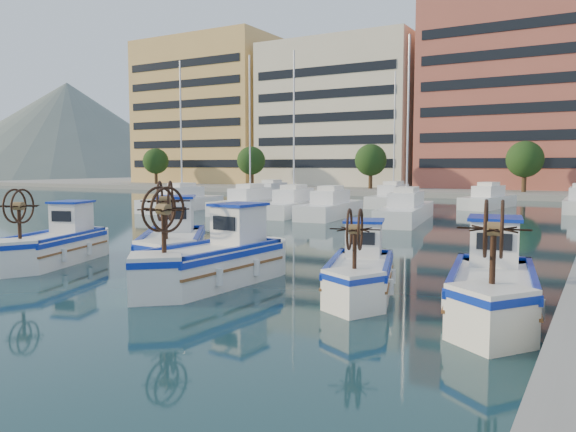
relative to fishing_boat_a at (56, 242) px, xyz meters
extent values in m
plane|color=#1B3F47|center=(5.00, -0.08, -0.76)|extent=(300.00, 300.00, 0.00)
cube|color=gray|center=(5.00, 66.92, -0.46)|extent=(180.00, 40.00, 0.60)
cube|color=#E3AF61|center=(-43.00, 64.92, 11.84)|extent=(24.00, 14.00, 24.00)
cube|color=black|center=(-43.00, 57.92, 11.84)|extent=(22.08, 0.12, 21.60)
cube|color=beige|center=(-18.00, 64.92, 10.34)|extent=(23.00, 14.00, 21.00)
cube|color=black|center=(-18.00, 57.92, 10.34)|extent=(21.16, 0.12, 18.90)
cube|color=#AD5343|center=(6.00, 64.92, 12.34)|extent=(22.00, 14.00, 25.00)
cube|color=black|center=(6.00, 57.92, 12.34)|extent=(20.24, 0.12, 22.50)
cylinder|color=#3F2B19|center=(-45.00, 53.42, 0.74)|extent=(0.50, 0.50, 3.00)
sphere|color=#234518|center=(-45.00, 53.42, 3.44)|extent=(4.00, 4.00, 4.00)
cylinder|color=#3F2B19|center=(-27.00, 53.42, 0.74)|extent=(0.50, 0.50, 3.00)
sphere|color=#234518|center=(-27.00, 53.42, 3.44)|extent=(4.00, 4.00, 4.00)
cylinder|color=#3F2B19|center=(-9.00, 53.42, 0.74)|extent=(0.50, 0.50, 3.00)
sphere|color=#234518|center=(-9.00, 53.42, 3.44)|extent=(4.00, 4.00, 4.00)
cylinder|color=#3F2B19|center=(9.00, 53.42, 0.74)|extent=(0.50, 0.50, 3.00)
sphere|color=#234518|center=(9.00, 53.42, 3.44)|extent=(4.00, 4.00, 4.00)
cone|color=slate|center=(-135.00, 109.92, -0.76)|extent=(180.00, 180.00, 60.00)
cube|color=white|center=(-11.78, 20.69, -0.26)|extent=(2.69, 8.54, 1.00)
cylinder|color=silver|center=(-11.78, 20.69, 5.24)|extent=(0.12, 0.12, 11.00)
cube|color=white|center=(-5.97, 21.56, -0.26)|extent=(2.75, 8.68, 1.00)
cylinder|color=silver|center=(-5.97, 21.56, 5.24)|extent=(0.12, 0.12, 11.00)
cube|color=white|center=(-2.33, 21.68, -0.26)|extent=(3.45, 9.30, 1.00)
cylinder|color=silver|center=(-2.33, 21.68, 5.24)|extent=(0.12, 0.12, 11.00)
cube|color=white|center=(0.88, 21.02, -0.26)|extent=(3.00, 8.14, 1.00)
cube|color=white|center=(6.14, 21.04, -0.26)|extent=(3.79, 10.50, 1.00)
cylinder|color=silver|center=(6.14, 21.04, 5.24)|extent=(0.12, 0.12, 11.00)
cube|color=white|center=(-10.89, 32.70, -0.26)|extent=(3.26, 8.81, 1.00)
cube|color=white|center=(0.96, 33.49, -0.26)|extent=(2.53, 9.00, 1.00)
cylinder|color=silver|center=(0.96, 33.49, 5.24)|extent=(0.12, 0.12, 11.00)
cube|color=white|center=(8.58, 34.95, -0.26)|extent=(3.42, 8.00, 1.00)
cube|color=white|center=(0.04, -0.13, -0.25)|extent=(2.92, 4.42, 1.02)
cube|color=#0C27A3|center=(0.04, -0.13, 0.14)|extent=(3.01, 4.55, 0.16)
cube|color=#1C86DC|center=(0.04, -0.13, 0.08)|extent=(2.43, 3.92, 0.06)
cube|color=white|center=(-0.32, 0.98, 0.80)|extent=(1.41, 1.53, 1.07)
cube|color=#0C27A3|center=(-0.32, 0.98, 1.38)|extent=(1.59, 1.72, 0.08)
cylinder|color=#331E14|center=(0.58, -1.80, 0.82)|extent=(0.12, 0.12, 1.13)
cylinder|color=brown|center=(0.58, -1.80, 1.43)|extent=(0.38, 0.35, 0.27)
torus|color=#331E14|center=(0.44, -1.84, 1.43)|extent=(0.42, 1.10, 1.14)
torus|color=#331E14|center=(0.72, -1.75, 1.43)|extent=(0.42, 1.10, 1.14)
cube|color=white|center=(4.24, 1.41, -0.20)|extent=(4.18, 4.79, 1.13)
cube|color=#0C27A3|center=(4.24, 1.41, 0.23)|extent=(4.31, 4.93, 0.17)
cube|color=#1C86DC|center=(4.24, 1.41, 0.16)|extent=(3.57, 4.17, 0.06)
cube|color=white|center=(3.50, 2.46, 0.96)|extent=(1.77, 1.82, 1.18)
cube|color=#0C27A3|center=(3.50, 2.46, 1.60)|extent=(1.99, 2.04, 0.09)
cylinder|color=#331E14|center=(5.36, -0.16, 0.99)|extent=(0.13, 0.13, 1.24)
cylinder|color=brown|center=(5.36, -0.16, 1.65)|extent=(0.45, 0.44, 0.30)
torus|color=#331E14|center=(5.23, -0.25, 1.65)|extent=(0.79, 1.07, 1.25)
torus|color=#331E14|center=(5.49, -0.07, 1.65)|extent=(0.79, 1.07, 1.25)
cube|color=white|center=(7.17, -0.21, -0.21)|extent=(2.18, 4.50, 1.10)
cube|color=#0C27A3|center=(7.17, -0.21, 0.21)|extent=(2.24, 4.64, 0.17)
cube|color=#1C86DC|center=(7.17, -0.21, 0.14)|extent=(1.73, 4.04, 0.06)
cube|color=white|center=(7.25, 1.04, 0.91)|extent=(1.24, 1.43, 1.15)
cube|color=#0C27A3|center=(7.25, 1.04, 1.54)|extent=(1.41, 1.60, 0.08)
cylinder|color=#331E14|center=(7.04, -2.08, 0.94)|extent=(0.13, 0.13, 1.21)
cylinder|color=brown|center=(7.04, -2.08, 1.59)|extent=(0.35, 0.31, 0.29)
torus|color=#331E14|center=(6.88, -2.07, 1.59)|extent=(0.16, 1.22, 1.22)
torus|color=#331E14|center=(7.19, -2.10, 1.59)|extent=(0.16, 1.22, 1.22)
cube|color=white|center=(11.42, 0.76, -0.30)|extent=(2.58, 3.97, 0.92)
cube|color=#0C27A3|center=(11.42, 0.76, 0.05)|extent=(2.66, 4.09, 0.14)
cube|color=#1C86DC|center=(11.42, 0.76, -0.01)|extent=(2.15, 3.51, 0.05)
cube|color=white|center=(11.11, 1.76, 0.64)|extent=(1.25, 1.37, 0.96)
cube|color=#0C27A3|center=(11.11, 1.76, 1.16)|extent=(1.42, 1.53, 0.07)
cylinder|color=#331E14|center=(11.88, -0.74, 0.66)|extent=(0.10, 0.10, 1.01)
cylinder|color=brown|center=(11.88, -0.74, 1.21)|extent=(0.34, 0.32, 0.24)
torus|color=#331E14|center=(11.76, -0.78, 1.21)|extent=(0.36, 0.99, 1.02)
torus|color=#331E14|center=(12.01, -0.70, 1.21)|extent=(0.36, 0.99, 1.02)
cube|color=white|center=(14.93, 0.15, -0.23)|extent=(2.43, 4.43, 1.05)
cube|color=#0C27A3|center=(14.93, 0.15, 0.16)|extent=(2.51, 4.56, 0.16)
cube|color=#1C86DC|center=(14.93, 0.15, 0.10)|extent=(1.98, 3.95, 0.06)
cube|color=white|center=(14.74, 1.34, 0.84)|extent=(1.29, 1.46, 1.10)
cube|color=#0C27A3|center=(14.74, 1.34, 1.44)|extent=(1.46, 1.63, 0.08)
cylinder|color=#331E14|center=(15.21, -1.62, 0.87)|extent=(0.12, 0.12, 1.16)
cylinder|color=brown|center=(15.21, -1.62, 1.49)|extent=(0.36, 0.33, 0.28)
torus|color=#331E14|center=(15.06, -1.65, 1.49)|extent=(0.25, 1.17, 1.17)
torus|color=#331E14|center=(15.36, -1.60, 1.49)|extent=(0.25, 1.17, 1.17)
camera|label=1|loc=(17.14, -13.16, 2.73)|focal=35.00mm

